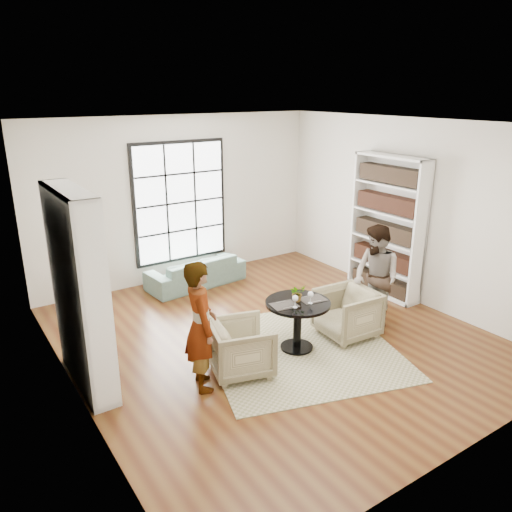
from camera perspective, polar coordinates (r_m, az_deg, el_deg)
ground at (r=7.34m, az=2.04°, el=-9.21°), size 6.00×6.00×0.00m
room_shell at (r=7.27m, az=-0.33°, el=1.27°), size 6.00×6.01×6.00m
rug at (r=7.03m, az=5.12°, el=-10.54°), size 3.10×3.10×0.01m
pedestal_table at (r=6.82m, az=4.77°, el=-6.72°), size 0.88×0.88×0.70m
sofa at (r=9.16m, az=-6.89°, el=-1.74°), size 1.85×0.87×0.52m
armchair_left at (r=6.34m, az=-1.71°, el=-10.45°), size 0.92×0.90×0.68m
armchair_right at (r=7.34m, az=10.35°, el=-6.44°), size 0.82×0.80×0.71m
person_left at (r=5.89m, az=-6.34°, el=-7.95°), size 0.52×0.66×1.59m
person_right at (r=7.54m, az=13.57°, el=-2.42°), size 0.66×0.81×1.57m
placemat_left at (r=6.62m, az=3.25°, el=-5.63°), size 0.38×0.31×0.01m
placemat_right at (r=6.83m, az=6.47°, el=-4.92°), size 0.38×0.31×0.01m
cutlery_left at (r=6.62m, az=3.25°, el=-5.58°), size 0.17×0.24×0.01m
cutlery_right at (r=6.83m, az=6.47°, el=-4.87°), size 0.17×0.24×0.01m
wine_glass_left at (r=6.52m, az=4.50°, el=-4.88°), size 0.08×0.08×0.18m
wine_glass_right at (r=6.66m, az=6.26°, el=-4.43°), size 0.08×0.08×0.17m
flower_centerpiece at (r=6.72m, az=4.75°, el=-4.22°), size 0.22×0.20×0.23m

